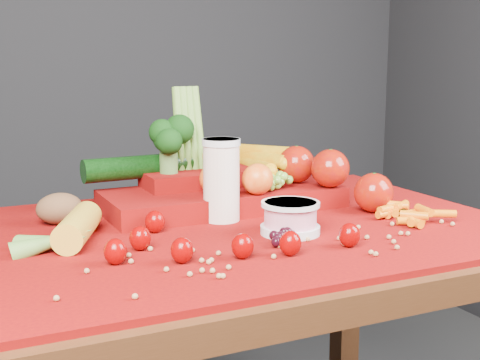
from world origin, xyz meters
name	(u,v)px	position (x,y,z in m)	size (l,w,h in m)	color
table	(244,276)	(0.00, 0.00, 0.66)	(1.10, 0.80, 0.75)	#371C0C
red_cloth	(244,228)	(0.00, 0.00, 0.76)	(1.05, 0.75, 0.01)	#7D0A04
milk_glass	(221,177)	(-0.03, 0.05, 0.85)	(0.08, 0.08, 0.17)	silver
yogurt_bowl	(290,217)	(0.05, -0.10, 0.80)	(0.11, 0.11, 0.06)	silver
strawberry_scatter	(211,239)	(-0.13, -0.15, 0.79)	(0.44, 0.28, 0.05)	#890200
dark_grape_cluster	(285,237)	(0.00, -0.16, 0.78)	(0.06, 0.05, 0.03)	black
soybean_scatter	(294,249)	(0.00, -0.20, 0.77)	(0.84, 0.24, 0.01)	#AE7C4B
corn_ear	(61,237)	(-0.36, -0.01, 0.78)	(0.24, 0.26, 0.06)	gold
potato	(59,209)	(-0.33, 0.17, 0.79)	(0.09, 0.07, 0.06)	#533421
baby_carrot_pile	(410,213)	(0.32, -0.11, 0.78)	(0.17, 0.17, 0.03)	orange
green_bean_pile	(387,207)	(0.35, -0.01, 0.77)	(0.14, 0.12, 0.01)	#255012
produce_mound	(234,181)	(0.05, 0.15, 0.82)	(0.61, 0.37, 0.27)	#7D0A04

